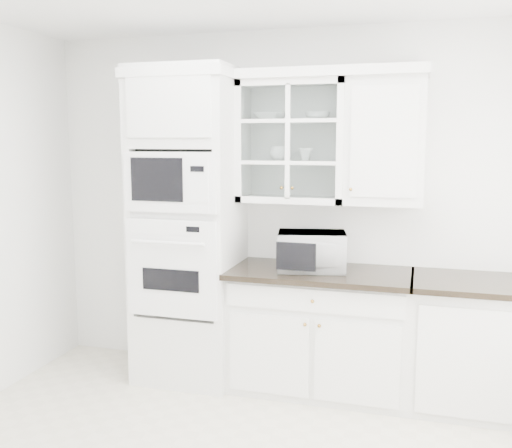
% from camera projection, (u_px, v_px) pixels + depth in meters
% --- Properties ---
extents(room_shell, '(4.00, 3.50, 2.70)m').
position_uv_depth(room_shell, '(242.00, 155.00, 3.16)').
color(room_shell, white).
rests_on(room_shell, ground).
extents(oven_column, '(0.76, 0.68, 2.40)m').
position_uv_depth(oven_column, '(188.00, 227.00, 4.39)').
color(oven_column, white).
rests_on(oven_column, ground).
extents(base_cabinet_run, '(1.32, 0.67, 0.92)m').
position_uv_depth(base_cabinet_run, '(320.00, 330.00, 4.25)').
color(base_cabinet_run, white).
rests_on(base_cabinet_run, ground).
extents(extra_base_cabinet, '(0.72, 0.67, 0.92)m').
position_uv_depth(extra_base_cabinet, '(462.00, 343.00, 3.97)').
color(extra_base_cabinet, white).
rests_on(extra_base_cabinet, ground).
extents(upper_cabinet_glass, '(0.80, 0.33, 0.90)m').
position_uv_depth(upper_cabinet_glass, '(293.00, 142.00, 4.24)').
color(upper_cabinet_glass, white).
rests_on(upper_cabinet_glass, room_shell).
extents(upper_cabinet_solid, '(0.55, 0.33, 0.90)m').
position_uv_depth(upper_cabinet_solid, '(385.00, 142.00, 4.06)').
color(upper_cabinet_solid, white).
rests_on(upper_cabinet_solid, room_shell).
extents(crown_molding, '(2.14, 0.38, 0.07)m').
position_uv_depth(crown_molding, '(279.00, 75.00, 4.18)').
color(crown_molding, white).
rests_on(crown_molding, room_shell).
extents(countertop_microwave, '(0.55, 0.49, 0.28)m').
position_uv_depth(countertop_microwave, '(312.00, 251.00, 4.16)').
color(countertop_microwave, white).
rests_on(countertop_microwave, base_cabinet_run).
extents(bowl_a, '(0.29, 0.29, 0.06)m').
position_uv_depth(bowl_a, '(271.00, 116.00, 4.27)').
color(bowl_a, white).
rests_on(bowl_a, upper_cabinet_glass).
extents(bowl_b, '(0.20, 0.20, 0.06)m').
position_uv_depth(bowl_b, '(317.00, 116.00, 4.17)').
color(bowl_b, white).
rests_on(bowl_b, upper_cabinet_glass).
extents(cup_a, '(0.17, 0.17, 0.11)m').
position_uv_depth(cup_a, '(279.00, 153.00, 4.29)').
color(cup_a, white).
rests_on(cup_a, upper_cabinet_glass).
extents(cup_b, '(0.12, 0.12, 0.09)m').
position_uv_depth(cup_b, '(306.00, 154.00, 4.23)').
color(cup_b, white).
rests_on(cup_b, upper_cabinet_glass).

